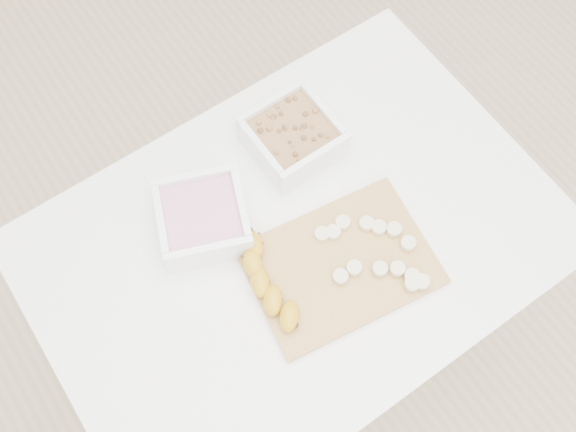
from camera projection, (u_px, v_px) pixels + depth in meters
ground at (294, 331)px, 1.93m from camera, size 3.50×3.50×0.00m
table at (296, 257)px, 1.33m from camera, size 1.00×0.70×0.75m
bowl_yogurt at (203, 218)px, 1.22m from camera, size 0.21×0.21×0.08m
bowl_granola at (293, 136)px, 1.29m from camera, size 0.17×0.17×0.08m
cutting_board at (340, 265)px, 1.21m from camera, size 0.37×0.29×0.01m
banana at (269, 283)px, 1.17m from camera, size 0.12×0.21×0.03m
banana_slices at (376, 252)px, 1.21m from camera, size 0.17×0.21×0.02m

